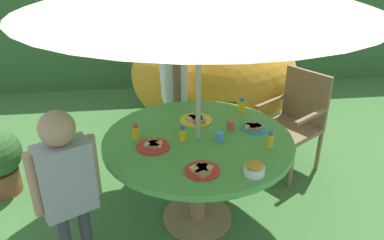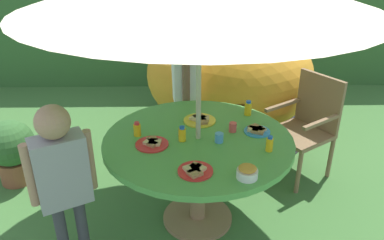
{
  "view_description": "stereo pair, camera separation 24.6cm",
  "coord_description": "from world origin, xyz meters",
  "px_view_note": "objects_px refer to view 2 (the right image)",
  "views": [
    {
      "loc": [
        -0.33,
        -2.39,
        2.08
      ],
      "look_at": [
        -0.05,
        -0.02,
        0.91
      ],
      "focal_mm": 35.19,
      "sensor_mm": 36.0,
      "label": 1
    },
    {
      "loc": [
        -0.09,
        -2.41,
        2.08
      ],
      "look_at": [
        -0.05,
        -0.02,
        0.91
      ],
      "focal_mm": 35.19,
      "sensor_mm": 36.0,
      "label": 2
    }
  ],
  "objects_px": {
    "child_in_white_shirt": "(184,73)",
    "juice_bottle_center_front": "(137,129)",
    "plate_far_left": "(200,120)",
    "plate_back_edge": "(195,170)",
    "snack_bowl": "(247,172)",
    "plate_near_left": "(152,143)",
    "wooden_chair": "(308,122)",
    "garden_table": "(198,152)",
    "cup_near": "(233,127)",
    "potted_plant": "(12,149)",
    "juice_bottle_near_right": "(248,108)",
    "plate_mid_right": "(257,130)",
    "dome_tent": "(229,75)",
    "child_in_grey_shirt": "(61,171)",
    "juice_bottle_center_back": "(182,134)",
    "juice_bottle_far_right": "(269,144)",
    "cup_far": "(219,138)"
  },
  "relations": [
    {
      "from": "plate_back_edge",
      "to": "dome_tent",
      "type": "bearing_deg",
      "value": 78.34
    },
    {
      "from": "potted_plant",
      "to": "juice_bottle_near_right",
      "type": "bearing_deg",
      "value": -4.84
    },
    {
      "from": "wooden_chair",
      "to": "plate_back_edge",
      "type": "bearing_deg",
      "value": -77.08
    },
    {
      "from": "plate_near_left",
      "to": "plate_far_left",
      "type": "bearing_deg",
      "value": 46.79
    },
    {
      "from": "dome_tent",
      "to": "child_in_grey_shirt",
      "type": "relative_size",
      "value": 1.89
    },
    {
      "from": "child_in_grey_shirt",
      "to": "cup_far",
      "type": "xyz_separation_m",
      "value": [
        1.01,
        0.39,
        0.01
      ]
    },
    {
      "from": "snack_bowl",
      "to": "plate_near_left",
      "type": "xyz_separation_m",
      "value": [
        -0.61,
        0.41,
        -0.03
      ]
    },
    {
      "from": "dome_tent",
      "to": "child_in_grey_shirt",
      "type": "distance_m",
      "value": 2.48
    },
    {
      "from": "juice_bottle_far_right",
      "to": "cup_near",
      "type": "distance_m",
      "value": 0.36
    },
    {
      "from": "plate_mid_right",
      "to": "child_in_white_shirt",
      "type": "bearing_deg",
      "value": 121.45
    },
    {
      "from": "child_in_grey_shirt",
      "to": "plate_far_left",
      "type": "xyz_separation_m",
      "value": [
        0.88,
        0.73,
        -0.01
      ]
    },
    {
      "from": "garden_table",
      "to": "plate_mid_right",
      "type": "xyz_separation_m",
      "value": [
        0.44,
        0.08,
        0.14
      ]
    },
    {
      "from": "dome_tent",
      "to": "snack_bowl",
      "type": "relative_size",
      "value": 17.46
    },
    {
      "from": "plate_far_left",
      "to": "plate_back_edge",
      "type": "bearing_deg",
      "value": -94.44
    },
    {
      "from": "plate_mid_right",
      "to": "juice_bottle_far_right",
      "type": "height_order",
      "value": "juice_bottle_far_right"
    },
    {
      "from": "potted_plant",
      "to": "plate_mid_right",
      "type": "bearing_deg",
      "value": -12.82
    },
    {
      "from": "snack_bowl",
      "to": "plate_far_left",
      "type": "bearing_deg",
      "value": 108.29
    },
    {
      "from": "plate_back_edge",
      "to": "juice_bottle_center_front",
      "type": "relative_size",
      "value": 2.05
    },
    {
      "from": "wooden_chair",
      "to": "child_in_white_shirt",
      "type": "relative_size",
      "value": 0.67
    },
    {
      "from": "dome_tent",
      "to": "juice_bottle_center_back",
      "type": "bearing_deg",
      "value": -94.02
    },
    {
      "from": "plate_near_left",
      "to": "juice_bottle_near_right",
      "type": "distance_m",
      "value": 0.9
    },
    {
      "from": "child_in_white_shirt",
      "to": "plate_mid_right",
      "type": "height_order",
      "value": "child_in_white_shirt"
    },
    {
      "from": "juice_bottle_far_right",
      "to": "cup_near",
      "type": "bearing_deg",
      "value": 127.03
    },
    {
      "from": "dome_tent",
      "to": "juice_bottle_near_right",
      "type": "bearing_deg",
      "value": -76.37
    },
    {
      "from": "plate_back_edge",
      "to": "juice_bottle_far_right",
      "type": "relative_size",
      "value": 1.98
    },
    {
      "from": "snack_bowl",
      "to": "juice_bottle_near_right",
      "type": "bearing_deg",
      "value": 81.12
    },
    {
      "from": "garden_table",
      "to": "cup_near",
      "type": "relative_size",
      "value": 19.48
    },
    {
      "from": "potted_plant",
      "to": "child_in_white_shirt",
      "type": "height_order",
      "value": "child_in_white_shirt"
    },
    {
      "from": "child_in_grey_shirt",
      "to": "cup_far",
      "type": "distance_m",
      "value": 1.08
    },
    {
      "from": "juice_bottle_near_right",
      "to": "juice_bottle_center_front",
      "type": "xyz_separation_m",
      "value": [
        -0.87,
        -0.34,
        -0.01
      ]
    },
    {
      "from": "plate_back_edge",
      "to": "cup_near",
      "type": "xyz_separation_m",
      "value": [
        0.3,
        0.54,
        0.02
      ]
    },
    {
      "from": "child_in_white_shirt",
      "to": "wooden_chair",
      "type": "bearing_deg",
      "value": 69.54
    },
    {
      "from": "juice_bottle_center_back",
      "to": "dome_tent",
      "type": "bearing_deg",
      "value": 73.11
    },
    {
      "from": "snack_bowl",
      "to": "plate_near_left",
      "type": "height_order",
      "value": "snack_bowl"
    },
    {
      "from": "snack_bowl",
      "to": "juice_bottle_center_back",
      "type": "xyz_separation_m",
      "value": [
        -0.4,
        0.47,
        0.01
      ]
    },
    {
      "from": "plate_near_left",
      "to": "snack_bowl",
      "type": "bearing_deg",
      "value": -33.93
    },
    {
      "from": "plate_far_left",
      "to": "plate_near_left",
      "type": "bearing_deg",
      "value": -133.21
    },
    {
      "from": "dome_tent",
      "to": "child_in_white_shirt",
      "type": "relative_size",
      "value": 1.61
    },
    {
      "from": "cup_near",
      "to": "child_in_white_shirt",
      "type": "bearing_deg",
      "value": 112.6
    },
    {
      "from": "juice_bottle_near_right",
      "to": "cup_far",
      "type": "xyz_separation_m",
      "value": [
        -0.27,
        -0.45,
        -0.02
      ]
    },
    {
      "from": "cup_near",
      "to": "juice_bottle_center_back",
      "type": "bearing_deg",
      "value": -160.36
    },
    {
      "from": "cup_far",
      "to": "child_in_grey_shirt",
      "type": "bearing_deg",
      "value": -158.7
    },
    {
      "from": "plate_back_edge",
      "to": "juice_bottle_center_back",
      "type": "xyz_separation_m",
      "value": [
        -0.08,
        0.4,
        0.04
      ]
    },
    {
      "from": "plate_far_left",
      "to": "juice_bottle_near_right",
      "type": "xyz_separation_m",
      "value": [
        0.4,
        0.11,
        0.05
      ]
    },
    {
      "from": "garden_table",
      "to": "plate_back_edge",
      "type": "relative_size",
      "value": 6.21
    },
    {
      "from": "wooden_chair",
      "to": "juice_bottle_far_right",
      "type": "relative_size",
      "value": 8.49
    },
    {
      "from": "garden_table",
      "to": "cup_far",
      "type": "bearing_deg",
      "value": -23.09
    },
    {
      "from": "child_in_grey_shirt",
      "to": "juice_bottle_center_back",
      "type": "xyz_separation_m",
      "value": [
        0.74,
        0.42,
        0.03
      ]
    },
    {
      "from": "child_in_white_shirt",
      "to": "juice_bottle_center_front",
      "type": "relative_size",
      "value": 13.11
    },
    {
      "from": "juice_bottle_center_back",
      "to": "plate_far_left",
      "type": "bearing_deg",
      "value": 66.09
    }
  ]
}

